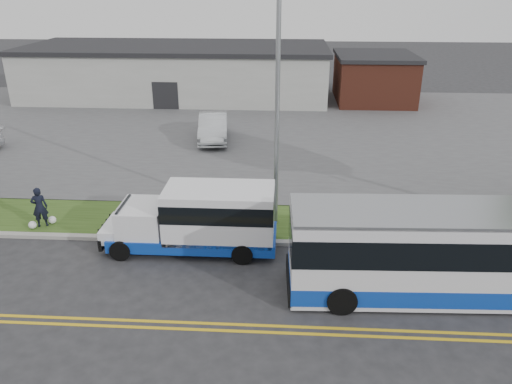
# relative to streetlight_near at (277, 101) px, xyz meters

# --- Properties ---
(ground) EXTENTS (140.00, 140.00, 0.00)m
(ground) POSITION_rel_streetlight_near_xyz_m (-3.00, -2.73, -5.23)
(ground) COLOR #28282B
(ground) RESTS_ON ground
(lane_line_north) EXTENTS (70.00, 0.12, 0.01)m
(lane_line_north) POSITION_rel_streetlight_near_xyz_m (-3.00, -6.58, -5.23)
(lane_line_north) COLOR gold
(lane_line_north) RESTS_ON ground
(lane_line_south) EXTENTS (70.00, 0.12, 0.01)m
(lane_line_south) POSITION_rel_streetlight_near_xyz_m (-3.00, -6.88, -5.23)
(lane_line_south) COLOR gold
(lane_line_south) RESTS_ON ground
(curb) EXTENTS (80.00, 0.30, 0.15)m
(curb) POSITION_rel_streetlight_near_xyz_m (-3.00, -1.63, -5.16)
(curb) COLOR #9E9B93
(curb) RESTS_ON ground
(verge) EXTENTS (80.00, 3.30, 0.10)m
(verge) POSITION_rel_streetlight_near_xyz_m (-3.00, 0.17, -5.18)
(verge) COLOR #2E4517
(verge) RESTS_ON ground
(parking_lot) EXTENTS (80.00, 25.00, 0.10)m
(parking_lot) POSITION_rel_streetlight_near_xyz_m (-3.00, 14.27, -5.18)
(parking_lot) COLOR #4C4C4F
(parking_lot) RESTS_ON ground
(commercial_building) EXTENTS (25.40, 10.40, 4.35)m
(commercial_building) POSITION_rel_streetlight_near_xyz_m (-9.00, 24.27, -3.05)
(commercial_building) COLOR #9E9E99
(commercial_building) RESTS_ON ground
(brick_wing) EXTENTS (6.30, 7.30, 3.90)m
(brick_wing) POSITION_rel_streetlight_near_xyz_m (7.50, 23.27, -3.27)
(brick_wing) COLOR brown
(brick_wing) RESTS_ON ground
(streetlight_near) EXTENTS (0.35, 1.53, 9.50)m
(streetlight_near) POSITION_rel_streetlight_near_xyz_m (0.00, 0.00, 0.00)
(streetlight_near) COLOR gray
(streetlight_near) RESTS_ON verge
(shuttle_bus) EXTENTS (6.54, 2.22, 2.50)m
(shuttle_bus) POSITION_rel_streetlight_near_xyz_m (-2.66, -2.13, -3.90)
(shuttle_bus) COLOR #0F38A3
(shuttle_bus) RESTS_ON ground
(transit_bus) EXTENTS (10.85, 2.91, 2.99)m
(transit_bus) POSITION_rel_streetlight_near_xyz_m (5.90, -4.53, -3.72)
(transit_bus) COLOR silver
(transit_bus) RESTS_ON ground
(pedestrian) EXTENTS (0.72, 0.59, 1.71)m
(pedestrian) POSITION_rel_streetlight_near_xyz_m (-9.56, -0.83, -4.28)
(pedestrian) COLOR black
(pedestrian) RESTS_ON verge
(parked_car_a) EXTENTS (2.29, 5.16, 1.64)m
(parked_car_a) POSITION_rel_streetlight_near_xyz_m (-4.19, 11.47, -4.31)
(parked_car_a) COLOR #B2B6BA
(parked_car_a) RESTS_ON parking_lot
(grocery_bag_left) EXTENTS (0.32, 0.32, 0.32)m
(grocery_bag_left) POSITION_rel_streetlight_near_xyz_m (-9.86, -1.08, -4.97)
(grocery_bag_left) COLOR white
(grocery_bag_left) RESTS_ON verge
(grocery_bag_right) EXTENTS (0.32, 0.32, 0.32)m
(grocery_bag_right) POSITION_rel_streetlight_near_xyz_m (-9.26, -0.58, -4.97)
(grocery_bag_right) COLOR white
(grocery_bag_right) RESTS_ON verge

